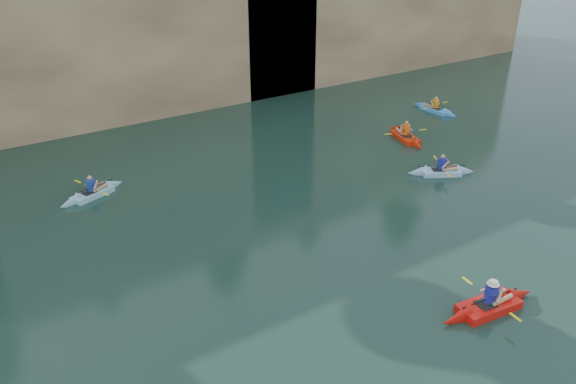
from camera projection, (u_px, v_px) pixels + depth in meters
ground at (355, 359)px, 15.22m from camera, size 160.00×160.00×0.00m
cliff_slab_center at (125, 17)px, 30.51m from camera, size 24.00×2.40×11.40m
cliff_slab_east at (396, 2)px, 40.63m from camera, size 26.00×2.40×9.84m
sea_cave_center at (26, 111)px, 28.94m from camera, size 3.50×1.00×3.20m
sea_cave_east at (259, 63)px, 35.49m from camera, size 5.00×1.00×4.50m
main_kayaker at (489, 305)px, 17.02m from camera, size 3.61×2.39×1.32m
kayaker_ltblue_near at (441, 171)px, 25.79m from camera, size 3.06×2.18×1.23m
kayaker_red_far at (405, 137)px, 29.71m from camera, size 2.41×3.51×1.26m
kayaker_ltblue_mid at (92, 193)px, 23.82m from camera, size 3.18×2.24×1.19m
kayaker_blue_east at (435, 109)px, 33.79m from camera, size 2.27×3.27×1.14m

